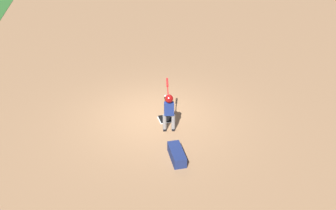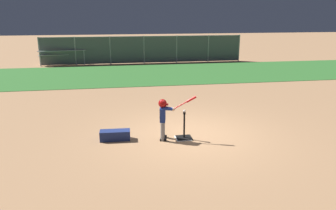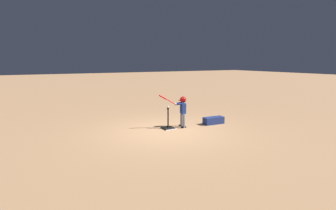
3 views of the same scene
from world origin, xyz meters
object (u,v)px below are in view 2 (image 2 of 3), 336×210
batting_tee (184,135)px  bleachers_right_center (171,53)px  batter_child (164,114)px  bleachers_far_left (63,57)px  equipment_bag (115,135)px  baseball (184,111)px

batting_tee → bleachers_right_center: (2.47, 15.91, 0.38)m
batter_child → bleachers_right_center: (3.04, 15.86, -0.26)m
bleachers_far_left → batting_tee: bearing=-70.4°
batting_tee → bleachers_far_left: (-5.31, 14.94, 0.39)m
batter_child → equipment_bag: size_ratio=1.53×
batting_tee → equipment_bag: bearing=173.4°
bleachers_far_left → equipment_bag: size_ratio=3.86×
batter_child → equipment_bag: batter_child is taller
bleachers_far_left → baseball: bearing=-70.4°
batting_tee → batter_child: bearing=174.7°
equipment_bag → batter_child: bearing=-4.3°
batting_tee → baseball: bearing=-90.0°
batting_tee → equipment_bag: 1.95m
bleachers_far_left → equipment_bag: bearing=-77.1°
batter_child → bleachers_far_left: size_ratio=0.40×
batter_child → baseball: (0.57, -0.05, 0.07)m
baseball → bleachers_right_center: (2.47, 15.91, -0.33)m
batter_child → bleachers_far_left: (-4.74, 14.89, -0.24)m
baseball → batter_child: bearing=174.7°
equipment_bag → bleachers_right_center: bearing=77.2°
baseball → equipment_bag: (-1.94, 0.23, -0.68)m
baseball → equipment_bag: baseball is taller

